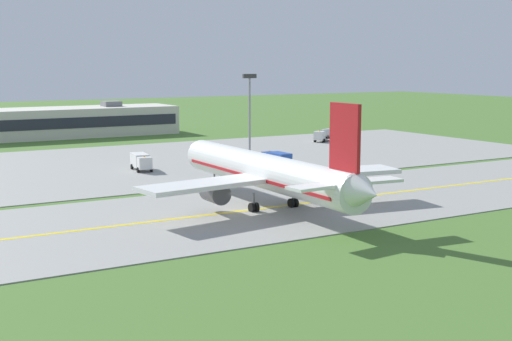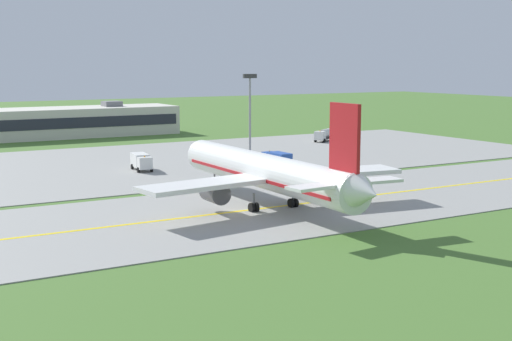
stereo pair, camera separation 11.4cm
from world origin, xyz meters
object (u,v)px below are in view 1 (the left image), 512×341
service_truck_baggage (141,161)px  service_truck_catering (323,135)px  airplane_lead (267,172)px  service_truck_fuel (276,159)px  apron_light_mast (250,106)px

service_truck_baggage → service_truck_catering: bearing=21.5°
airplane_lead → service_truck_catering: airplane_lead is taller
service_truck_fuel → apron_light_mast: (-0.00, 8.48, 7.79)m
airplane_lead → apron_light_mast: (17.20, 33.91, 5.19)m
airplane_lead → service_truck_catering: 70.11m
airplane_lead → apron_light_mast: size_ratio=2.69×
airplane_lead → service_truck_baggage: bearing=93.7°
service_truck_fuel → apron_light_mast: 11.52m
airplane_lead → service_truck_fuel: 30.81m
service_truck_fuel → service_truck_catering: 39.76m
service_truck_fuel → airplane_lead: bearing=-124.1°
service_truck_baggage → apron_light_mast: 20.88m
service_truck_baggage → service_truck_fuel: size_ratio=1.03×
airplane_lead → service_truck_catering: (46.03, 52.82, -2.60)m
airplane_lead → service_truck_fuel: size_ratio=6.55×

